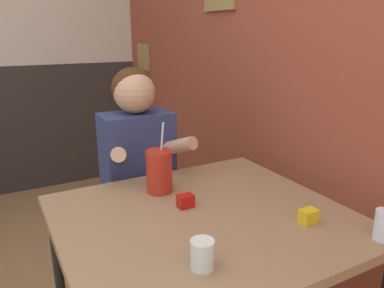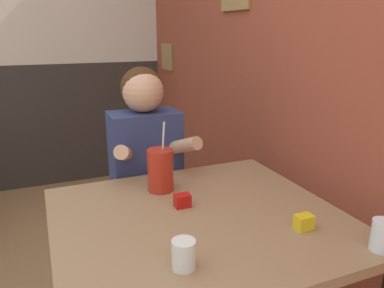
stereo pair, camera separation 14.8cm
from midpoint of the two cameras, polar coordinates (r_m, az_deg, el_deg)
brick_wall_right at (r=2.42m, az=1.09°, el=16.29°), size 0.08×4.74×2.70m
main_table at (r=1.41m, az=-1.15°, el=-13.04°), size 1.03×0.94×0.73m
person_seated at (r=1.93m, az=-10.33°, el=-5.92°), size 0.42×0.40×1.21m
cocktail_pitcher at (r=1.56m, az=-7.74°, el=-4.20°), size 0.11×0.11×0.30m
glass_center at (r=1.10m, az=-2.45°, el=-16.56°), size 0.07×0.07×0.09m
condiment_ketchup at (r=1.44m, az=-3.97°, el=-8.73°), size 0.06×0.04×0.05m
condiment_mustard at (r=1.37m, az=14.35°, el=-10.69°), size 0.06×0.04×0.05m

